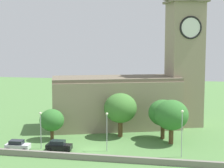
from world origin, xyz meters
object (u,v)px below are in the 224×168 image
(church, at_px, (139,86))
(tree_churchyard, at_px, (163,113))
(tree_by_tower, at_px, (171,115))
(car_white, at_px, (17,145))
(tree_riverside_west, at_px, (120,108))
(streetlamp_east_mid, at_px, (182,126))
(streetlamp_west_mid, at_px, (41,124))
(tree_riverside_east, at_px, (52,120))
(car_black, at_px, (59,146))
(streetlamp_central, at_px, (107,125))

(church, bearing_deg, tree_churchyard, -58.24)
(church, height_order, tree_by_tower, church)
(car_white, distance_m, tree_riverside_west, 20.88)
(tree_by_tower, bearing_deg, tree_riverside_west, 161.95)
(tree_by_tower, relative_size, tree_riverside_west, 0.95)
(streetlamp_east_mid, relative_size, tree_riverside_west, 0.90)
(streetlamp_west_mid, relative_size, tree_riverside_west, 0.76)
(tree_riverside_east, bearing_deg, tree_churchyard, 13.13)
(car_white, height_order, car_black, car_black)
(streetlamp_east_mid, bearing_deg, car_white, -176.24)
(streetlamp_west_mid, bearing_deg, tree_by_tower, 18.99)
(car_black, relative_size, tree_churchyard, 0.58)
(car_black, relative_size, streetlamp_central, 0.66)
(car_white, distance_m, streetlamp_west_mid, 5.34)
(streetlamp_central, height_order, tree_riverside_east, streetlamp_central)
(streetlamp_west_mid, bearing_deg, car_black, -10.98)
(tree_riverside_west, bearing_deg, streetlamp_east_mid, -42.16)
(tree_by_tower, bearing_deg, car_white, -159.96)
(car_black, xyz_separation_m, streetlamp_west_mid, (-3.50, 0.68, 3.48))
(tree_riverside_east, bearing_deg, tree_by_tower, 3.97)
(church, bearing_deg, tree_riverside_west, -103.77)
(church, relative_size, car_black, 7.71)
(tree_by_tower, bearing_deg, streetlamp_central, -147.22)
(tree_riverside_west, bearing_deg, streetlamp_central, -93.33)
(streetlamp_central, xyz_separation_m, streetlamp_east_mid, (12.61, -0.77, 0.59))
(car_black, xyz_separation_m, tree_riverside_west, (8.74, 11.62, 4.76))
(streetlamp_west_mid, height_order, tree_by_tower, tree_by_tower)
(car_black, height_order, streetlamp_east_mid, streetlamp_east_mid)
(car_white, height_order, tree_riverside_west, tree_riverside_west)
(streetlamp_central, bearing_deg, church, 81.52)
(church, distance_m, car_white, 29.91)
(tree_by_tower, distance_m, tree_riverside_west, 10.57)
(car_white, xyz_separation_m, streetlamp_central, (15.26, 2.60, 3.62))
(car_black, height_order, tree_by_tower, tree_by_tower)
(streetlamp_west_mid, xyz_separation_m, tree_riverside_west, (12.24, 10.94, 1.28))
(car_black, height_order, tree_riverside_east, tree_riverside_east)
(car_white, bearing_deg, car_black, 8.77)
(streetlamp_west_mid, relative_size, tree_by_tower, 0.80)
(tree_churchyard, bearing_deg, tree_riverside_west, -179.98)
(streetlamp_east_mid, distance_m, tree_riverside_east, 25.25)
(car_black, relative_size, streetlamp_east_mid, 0.57)
(streetlamp_central, bearing_deg, car_black, -169.58)
(tree_by_tower, relative_size, tree_churchyard, 1.07)
(streetlamp_east_mid, distance_m, tree_churchyard, 11.51)
(church, xyz_separation_m, tree_churchyard, (5.95, -9.61, -3.87))
(streetlamp_west_mid, distance_m, tree_churchyard, 23.29)
(streetlamp_central, relative_size, streetlamp_east_mid, 0.87)
(streetlamp_west_mid, height_order, tree_riverside_east, streetlamp_west_mid)
(tree_by_tower, bearing_deg, church, 120.82)
(car_white, bearing_deg, tree_by_tower, 20.04)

